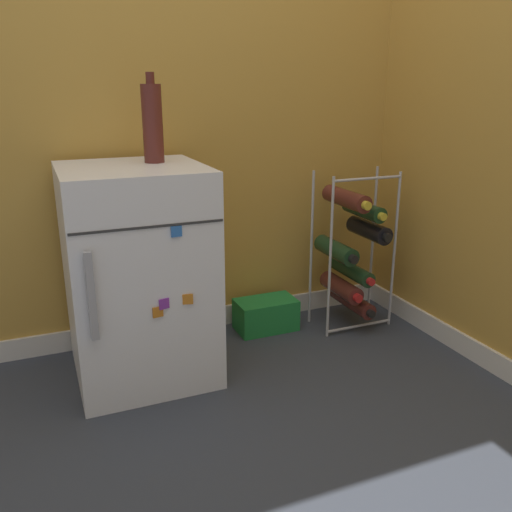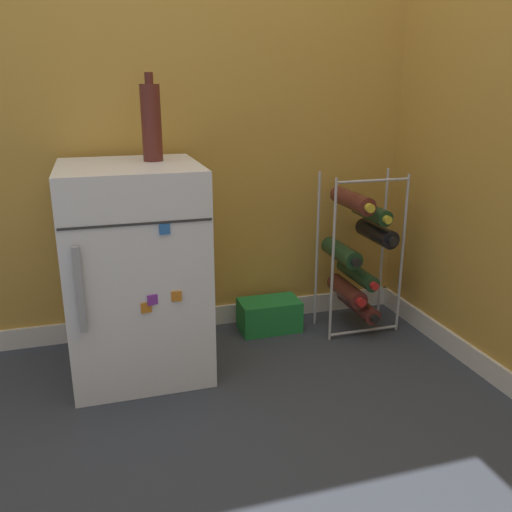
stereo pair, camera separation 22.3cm
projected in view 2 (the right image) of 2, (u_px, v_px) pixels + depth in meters
ground_plane at (243, 390)px, 2.00m from camera, size 14.00×14.00×0.00m
wall_back at (200, 43)px, 2.20m from camera, size 6.85×0.07×2.50m
mini_fridge at (136, 270)px, 2.06m from camera, size 0.50×0.54×0.80m
wine_rack at (358, 254)px, 2.41m from camera, size 0.34×0.32×0.72m
soda_box at (269, 315)px, 2.47m from camera, size 0.27×0.16×0.14m
fridge_top_bottle at (151, 122)px, 1.98m from camera, size 0.07×0.07×0.32m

